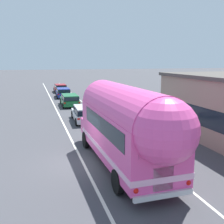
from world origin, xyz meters
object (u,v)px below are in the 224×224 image
(car_lead, at_px, (84,113))
(car_fourth, at_px, (60,88))
(car_second, at_px, (70,99))
(car_third, at_px, (63,92))
(painted_bus, at_px, (127,124))

(car_lead, distance_m, car_fourth, 22.92)
(car_second, bearing_deg, car_third, 89.46)
(car_fourth, bearing_deg, car_lead, -90.49)
(car_third, relative_size, car_fourth, 1.00)
(painted_bus, xyz_separation_m, car_third, (-0.05, 27.32, -1.51))
(painted_bus, height_order, car_second, painted_bus)
(car_second, bearing_deg, car_fourth, 88.69)
(car_lead, relative_size, car_second, 0.96)
(painted_bus, bearing_deg, car_second, 90.36)
(painted_bus, distance_m, car_second, 19.74)
(car_lead, distance_m, car_third, 16.26)
(car_third, bearing_deg, car_second, -90.54)
(car_lead, bearing_deg, painted_bus, -90.03)
(painted_bus, bearing_deg, car_lead, 89.97)
(painted_bus, xyz_separation_m, car_lead, (0.01, 11.06, -1.52))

